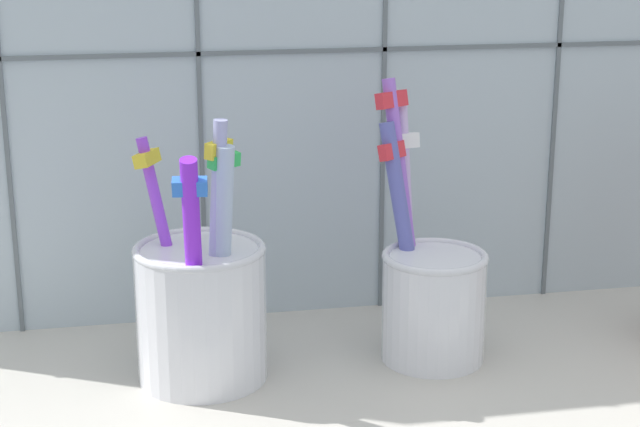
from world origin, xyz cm
name	(u,v)px	position (x,y,z in cm)	size (l,w,h in cm)	color
counter_slab	(324,389)	(0.00, 0.00, 1.00)	(64.00, 22.00, 2.00)	#BCB7AD
tile_wall_back	(290,26)	(0.00, 12.00, 22.50)	(64.00, 2.20, 45.00)	#B2C1CC
toothbrush_cup_left	(201,305)	(-7.44, 1.09, 6.80)	(8.11, 9.28, 16.66)	white
toothbrush_cup_right	(430,294)	(7.30, 1.52, 6.34)	(6.80, 8.63, 17.83)	white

